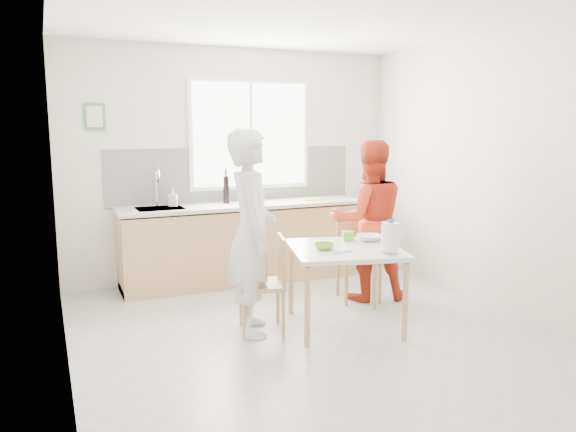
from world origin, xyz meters
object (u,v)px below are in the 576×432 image
object	(u,v)px
person_red	(369,221)
bowl_white	(369,238)
milk_jug	(391,236)
bowl_green	(324,246)
dining_table	(345,256)
chair_left	(269,279)
wine_bottle_b	(255,189)
chair_far	(357,252)
person_white	(252,233)
wine_bottle_a	(226,189)

from	to	relation	value
person_red	bowl_white	world-z (taller)	person_red
person_red	milk_jug	world-z (taller)	person_red
bowl_green	bowl_white	world-z (taller)	bowl_white
dining_table	chair_left	bearing A→B (deg)	165.29
bowl_green	milk_jug	size ratio (longest dim) A/B	0.65
chair_left	wine_bottle_b	xyz separation A→B (m)	(0.49, 1.66, 0.60)
chair_far	wine_bottle_b	bearing A→B (deg)	137.10
dining_table	bowl_white	bearing A→B (deg)	25.10
chair_left	person_white	distance (m)	0.45
person_red	bowl_green	xyz separation A→B (m)	(-0.85, -0.64, -0.07)
person_red	bowl_green	size ratio (longest dim) A/B	9.59
chair_left	bowl_white	world-z (taller)	chair_left
person_white	bowl_green	bearing A→B (deg)	-94.53
dining_table	wine_bottle_b	size ratio (longest dim) A/B	3.88
person_red	chair_far	bearing A→B (deg)	-16.31
person_white	wine_bottle_b	distance (m)	1.75
chair_far	person_white	bearing A→B (deg)	-145.30
wine_bottle_b	wine_bottle_a	bearing A→B (deg)	172.96
milk_jug	wine_bottle_b	distance (m)	2.24
wine_bottle_a	chair_left	bearing A→B (deg)	-95.19
person_red	milk_jug	distance (m)	1.07
dining_table	chair_left	xyz separation A→B (m)	(-0.66, 0.17, -0.19)
dining_table	milk_jug	distance (m)	0.48
bowl_green	milk_jug	distance (m)	0.58
chair_far	bowl_green	distance (m)	1.06
chair_left	bowl_green	distance (m)	0.57
chair_left	wine_bottle_a	world-z (taller)	wine_bottle_a
bowl_white	milk_jug	xyz separation A→B (m)	(-0.11, -0.52, 0.12)
bowl_green	milk_jug	xyz separation A→B (m)	(0.45, -0.35, 0.12)
person_red	dining_table	bearing A→B (deg)	59.74
dining_table	person_red	xyz separation A→B (m)	(0.64, 0.64, 0.17)
person_white	bowl_white	world-z (taller)	person_white
dining_table	chair_left	world-z (taller)	chair_left
bowl_green	wine_bottle_a	size ratio (longest dim) A/B	0.54
bowl_white	wine_bottle_a	size ratio (longest dim) A/B	0.72
chair_far	milk_jug	distance (m)	1.16
bowl_green	wine_bottle_b	world-z (taller)	wine_bottle_b
milk_jug	bowl_white	bearing A→B (deg)	92.59
milk_jug	person_white	bearing A→B (deg)	166.43
bowl_green	wine_bottle_b	bearing A→B (deg)	88.97
dining_table	bowl_white	size ratio (longest dim) A/B	5.04
bowl_white	chair_far	bearing A→B (deg)	70.26
bowl_green	bowl_white	size ratio (longest dim) A/B	0.75
bowl_white	milk_jug	distance (m)	0.54
chair_left	chair_far	world-z (taller)	chair_far
bowl_white	wine_bottle_a	world-z (taller)	wine_bottle_a
chair_left	person_red	size ratio (longest dim) A/B	0.51
person_white	person_red	xyz separation A→B (m)	(1.45, 0.43, -0.06)
chair_far	bowl_white	xyz separation A→B (m)	(-0.19, -0.54, 0.27)
dining_table	bowl_white	world-z (taller)	bowl_white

